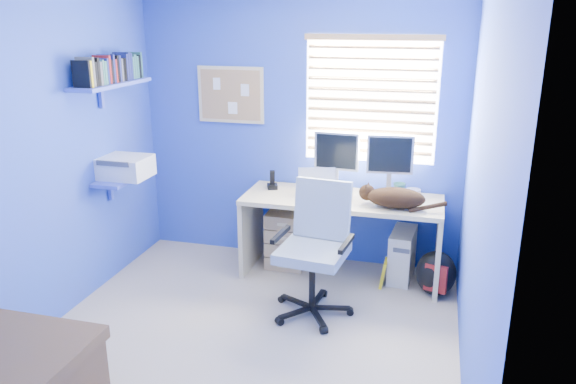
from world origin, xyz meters
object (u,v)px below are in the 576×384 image
(tower_pc, at_px, (402,255))
(office_chair, at_px, (315,266))
(laptop, at_px, (318,185))
(cat, at_px, (396,198))
(desk, at_px, (341,237))

(tower_pc, relative_size, office_chair, 0.43)
(laptop, bearing_deg, cat, -25.57)
(tower_pc, bearing_deg, desk, -165.84)
(tower_pc, height_order, office_chair, office_chair)
(desk, height_order, cat, cat)
(tower_pc, distance_m, office_chair, 1.01)
(cat, bearing_deg, office_chair, -125.55)
(desk, height_order, tower_pc, desk)
(cat, height_order, office_chair, office_chair)
(desk, bearing_deg, laptop, -171.25)
(desk, relative_size, office_chair, 1.66)
(laptop, distance_m, cat, 0.69)
(laptop, xyz_separation_m, tower_pc, (0.75, 0.12, -0.62))
(desk, distance_m, laptop, 0.53)
(desk, distance_m, cat, 0.67)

